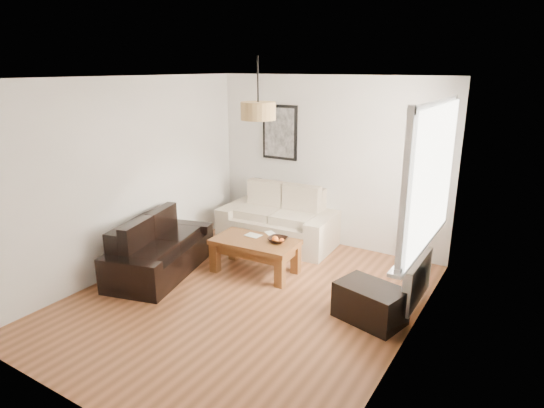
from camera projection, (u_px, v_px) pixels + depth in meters
The scene contains 21 objects.
floor at pixel (246, 298), 5.58m from camera, with size 4.50×4.50×0.00m, color brown.
ceiling at pixel (242, 78), 4.83m from camera, with size 3.80×4.50×0.00m, color white, non-canonical shape.
wall_back at pixel (328, 162), 7.04m from camera, with size 3.80×0.04×2.60m, color silver, non-canonical shape.
wall_front at pixel (70, 266), 3.37m from camera, with size 3.80×0.04×2.60m, color silver, non-canonical shape.
wall_left at pixel (129, 176), 6.16m from camera, with size 0.04×4.50×2.60m, color silver, non-canonical shape.
wall_right at pixel (412, 225), 4.25m from camera, with size 0.04×4.50×2.60m, color silver, non-canonical shape.
window_bay at pixel (431, 176), 4.84m from camera, with size 0.14×1.90×1.60m, color white, non-canonical shape.
radiator at pixel (417, 280), 5.21m from camera, with size 0.10×0.90×0.52m, color white.
poster at pixel (280, 132), 7.33m from camera, with size 0.62×0.04×0.87m, color black, non-canonical shape.
pendant_shade at pixel (258, 111), 5.18m from camera, with size 0.40×0.40×0.20m, color tan.
loveseat_cream at pixel (279, 217), 7.21m from camera, with size 1.77×0.97×0.88m, color #C1B39C, non-canonical shape.
sofa_leather at pixel (160, 247), 6.22m from camera, with size 1.68×0.82×0.73m, color black, non-canonical shape.
coffee_table at pixel (255, 256), 6.24m from camera, with size 1.15×0.62×0.47m, color brown, non-canonical shape.
ottoman at pixel (370, 303), 5.05m from camera, with size 0.73×0.47×0.42m, color black.
cushion_left at pixel (264, 191), 7.50m from camera, with size 0.39×0.12×0.39m, color black.
cushion_right at pixel (301, 198), 7.16m from camera, with size 0.38×0.12×0.38m, color black.
fruit_bowl at pixel (278, 240), 6.09m from camera, with size 0.26×0.26×0.06m, color black.
orange_a at pixel (276, 241), 6.04m from camera, with size 0.07×0.07×0.07m, color #E65D13.
orange_b at pixel (282, 241), 6.04m from camera, with size 0.07×0.07×0.07m, color #FF6015.
orange_c at pixel (275, 239), 6.10m from camera, with size 0.09×0.09×0.09m, color orange.
papers at pixel (253, 235), 6.34m from camera, with size 0.22×0.15×0.01m, color silver.
Camera 1 is at (2.90, -4.10, 2.71)m, focal length 30.23 mm.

